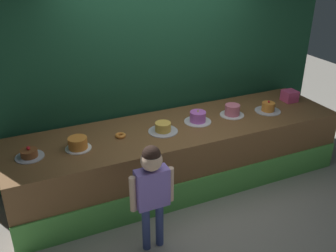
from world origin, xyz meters
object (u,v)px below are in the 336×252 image
Objects in this scene: child_figure at (152,185)px; cake_right at (232,111)px; pink_box at (290,96)px; cake_far_left at (29,154)px; cake_center_right at (198,117)px; cake_center_left at (163,128)px; donut at (120,135)px; cake_far_right at (268,108)px; cake_left at (78,144)px.

child_figure reaches higher than cake_right.
cake_right is at bearing -175.28° from pink_box.
cake_far_left is 0.95× the size of cake_right.
cake_center_right is at bearing 43.85° from child_figure.
cake_right is (1.01, 0.06, 0.02)m from cake_center_left.
cake_far_right reaches higher than donut.
donut is 0.35× the size of cake_center_left.
cake_center_left is 1.51m from cake_far_right.
cake_far_left is 1.51m from cake_center_left.
cake_center_right is (1.02, 0.98, 0.10)m from child_figure.
pink_box is at bearing 2.99° from cake_center_right.
cake_left is 0.80× the size of cake_center_left.
cake_right is at bearing -0.48° from cake_center_right.
cake_far_right is at bearing -0.91° from cake_center_left.
cake_right is at bearing -0.43° from donut.
pink_box is at bearing 18.80° from cake_far_right.
cake_left is 2.01m from cake_right.
cake_far_left is at bearing -178.08° from pink_box.
child_figure reaches higher than cake_center_left.
donut is 2.02m from cake_far_right.
cake_right is at bearing 170.06° from cake_far_right.
cake_center_left reaches higher than donut.
child_figure is 1.04m from cake_left.
child_figure reaches higher than cake_far_right.
cake_far_left reaches higher than donut.
cake_left is (0.50, -0.03, 0.02)m from cake_far_left.
cake_left is at bearing -179.98° from cake_center_left.
cake_far_left is 2.01m from cake_center_right.
donut is 1.01m from cake_far_left.
cake_left is at bearing 179.46° from cake_far_right.
cake_center_right reaches higher than cake_far_left.
child_figure is 1.41m from cake_center_right.
pink_box is at bearing 4.19° from cake_center_left.
cake_center_right is 0.50m from cake_right.
donut is at bearing -178.37° from pink_box.
cake_far_right reaches higher than cake_right.
cake_far_left is at bearing 176.64° from cake_left.
child_figure is at bearing -43.25° from cake_far_left.
cake_center_left is 1.04× the size of cake_center_right.
donut is 0.36× the size of cake_far_right.
child_figure reaches higher than pink_box.
cake_far_right is at bearing -5.25° from cake_center_right.
cake_far_left is (-1.00, 0.94, 0.08)m from child_figure.
cake_center_left is at bearing 60.51° from child_figure.
cake_center_right is at bearing 1.12° from cake_far_left.
cake_far_left is at bearing -179.20° from cake_right.
child_figure reaches higher than cake_center_right.
child_figure is 1.81m from cake_right.
cake_left is 0.90× the size of cake_right.
child_figure is at bearing -61.49° from cake_left.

